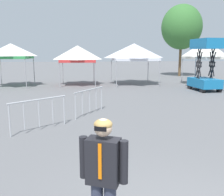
% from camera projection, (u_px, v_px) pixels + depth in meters
% --- Properties ---
extents(canopy_tent_far_left, '(2.88, 2.88, 3.27)m').
position_uv_depth(canopy_tent_far_left, '(11.00, 51.00, 18.86)').
color(canopy_tent_far_left, '#9E9EA3').
rests_on(canopy_tent_far_left, ground).
extents(canopy_tent_right_of_center, '(2.80, 2.80, 3.13)m').
position_uv_depth(canopy_tent_right_of_center, '(78.00, 54.00, 19.67)').
color(canopy_tent_right_of_center, '#9E9EA3').
rests_on(canopy_tent_right_of_center, ground).
extents(canopy_tent_center, '(3.51, 3.51, 3.31)m').
position_uv_depth(canopy_tent_center, '(134.00, 52.00, 20.13)').
color(canopy_tent_center, '#9E9EA3').
rests_on(canopy_tent_center, ground).
extents(canopy_tent_far_right, '(2.86, 2.86, 3.57)m').
position_uv_depth(canopy_tent_far_right, '(206.00, 49.00, 19.82)').
color(canopy_tent_far_right, '#9E9EA3').
rests_on(canopy_tent_far_right, ground).
extents(scissor_lift, '(1.54, 2.39, 3.49)m').
position_uv_depth(scissor_lift, '(205.00, 75.00, 16.99)').
color(scissor_lift, black).
rests_on(scissor_lift, ground).
extents(person_foreground, '(0.61, 0.38, 1.78)m').
position_uv_depth(person_foreground, '(103.00, 175.00, 3.21)').
color(person_foreground, '#33384C').
rests_on(person_foreground, ground).
extents(tree_behind_tents_center, '(4.32, 4.32, 7.65)m').
position_uv_depth(tree_behind_tents_center, '(182.00, 27.00, 26.76)').
color(tree_behind_tents_center, brown).
rests_on(tree_behind_tents_center, ground).
extents(crowd_barrier_near_person, '(1.24, 1.76, 1.08)m').
position_uv_depth(crowd_barrier_near_person, '(89.00, 97.00, 10.49)').
color(crowd_barrier_near_person, '#B7BABF').
rests_on(crowd_barrier_near_person, ground).
extents(crowd_barrier_by_lift, '(1.67, 1.35, 1.08)m').
position_uv_depth(crowd_barrier_by_lift, '(39.00, 108.00, 8.29)').
color(crowd_barrier_by_lift, '#B7BABF').
rests_on(crowd_barrier_by_lift, ground).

